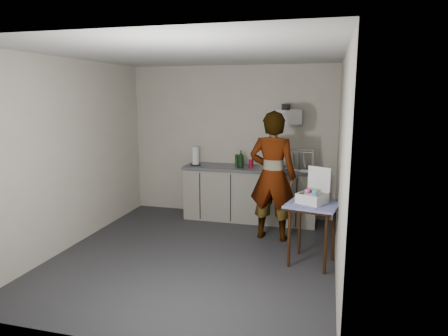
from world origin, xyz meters
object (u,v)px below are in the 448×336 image
(standing_man, at_px, (273,176))
(paper_towel, at_px, (195,156))
(dark_bottle, at_px, (237,161))
(kitchen_counter, at_px, (250,195))
(soap_bottle, at_px, (241,159))
(dish_rack, at_px, (299,165))
(bakery_box, at_px, (313,195))
(side_table, at_px, (313,211))
(soda_can, at_px, (251,164))

(standing_man, bearing_deg, paper_towel, -22.00)
(dark_bottle, bearing_deg, kitchen_counter, 7.42)
(soap_bottle, height_order, dish_rack, dish_rack)
(dark_bottle, xyz_separation_m, dish_rack, (1.03, 0.07, -0.04))
(paper_towel, height_order, bakery_box, paper_towel)
(kitchen_counter, height_order, bakery_box, bakery_box)
(dark_bottle, bearing_deg, paper_towel, -179.07)
(soap_bottle, relative_size, dark_bottle, 1.35)
(paper_towel, bearing_deg, side_table, -36.74)
(dark_bottle, relative_size, bakery_box, 0.49)
(paper_towel, relative_size, dish_rack, 0.73)
(soda_can, bearing_deg, soap_bottle, -171.45)
(standing_man, xyz_separation_m, dark_bottle, (-0.71, 0.77, 0.07))
(side_table, distance_m, soap_bottle, 2.00)
(standing_man, bearing_deg, dark_bottle, -41.49)
(side_table, distance_m, standing_man, 1.02)
(side_table, height_order, dish_rack, dish_rack)
(standing_man, distance_m, soap_bottle, 0.98)
(side_table, relative_size, soda_can, 5.71)
(dish_rack, bearing_deg, kitchen_counter, -176.97)
(soap_bottle, xyz_separation_m, soda_can, (0.17, 0.03, -0.07))
(dark_bottle, height_order, bakery_box, bakery_box)
(soap_bottle, bearing_deg, side_table, -50.37)
(soap_bottle, distance_m, paper_towel, 0.80)
(dark_bottle, xyz_separation_m, bakery_box, (1.32, -1.51, -0.13))
(soap_bottle, xyz_separation_m, dark_bottle, (-0.08, 0.04, -0.04))
(kitchen_counter, xyz_separation_m, soap_bottle, (-0.15, -0.06, 0.63))
(soap_bottle, xyz_separation_m, bakery_box, (1.24, -1.48, -0.17))
(kitchen_counter, distance_m, side_table, 1.94)
(side_table, bearing_deg, standing_man, 140.69)
(kitchen_counter, xyz_separation_m, dish_rack, (0.80, 0.04, 0.55))
(standing_man, relative_size, dark_bottle, 8.88)
(side_table, height_order, standing_man, standing_man)
(kitchen_counter, bearing_deg, dish_rack, 3.03)
(kitchen_counter, xyz_separation_m, bakery_box, (1.09, -1.54, 0.46))
(soda_can, xyz_separation_m, bakery_box, (1.08, -1.50, -0.09))
(dark_bottle, relative_size, paper_towel, 0.66)
(paper_towel, bearing_deg, soda_can, 0.12)
(soap_bottle, bearing_deg, dark_bottle, 155.41)
(kitchen_counter, xyz_separation_m, standing_man, (0.48, -0.80, 0.52))
(soda_can, height_order, bakery_box, bakery_box)
(soap_bottle, relative_size, bakery_box, 0.66)
(standing_man, xyz_separation_m, soda_can, (-0.47, 0.76, 0.04))
(side_table, bearing_deg, kitchen_counter, 137.08)
(dish_rack, bearing_deg, dark_bottle, -175.99)
(kitchen_counter, height_order, dark_bottle, dark_bottle)
(soap_bottle, relative_size, soda_can, 2.08)
(side_table, xyz_separation_m, standing_man, (-0.62, 0.78, 0.26))
(dark_bottle, bearing_deg, soap_bottle, -24.59)
(standing_man, bearing_deg, dish_rack, -105.00)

